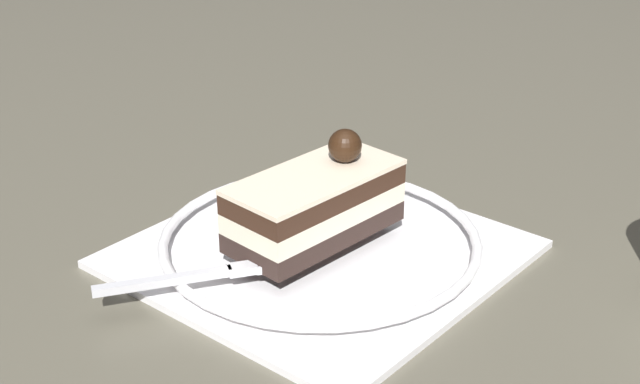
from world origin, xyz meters
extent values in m
plane|color=#595446|center=(0.00, 0.00, 0.00)|extent=(2.40, 2.40, 0.00)
cube|color=white|center=(0.01, -0.03, 0.00)|extent=(0.23, 0.23, 0.01)
torus|color=white|center=(0.01, -0.03, 0.01)|extent=(0.22, 0.22, 0.01)
cube|color=#2E1F1B|center=(0.01, -0.02, 0.02)|extent=(0.05, 0.11, 0.01)
cube|color=#F2E5C6|center=(0.01, -0.02, 0.04)|extent=(0.05, 0.11, 0.01)
cube|color=#351F14|center=(0.01, -0.02, 0.05)|extent=(0.05, 0.11, 0.01)
cube|color=#F7E2C2|center=(0.01, -0.02, 0.06)|extent=(0.05, 0.11, 0.00)
sphere|color=black|center=(0.01, -0.05, 0.07)|extent=(0.02, 0.02, 0.02)
cube|color=silver|center=(0.03, 0.08, 0.02)|extent=(0.04, 0.07, 0.00)
cube|color=silver|center=(0.01, 0.04, 0.02)|extent=(0.02, 0.02, 0.00)
cube|color=silver|center=(-0.01, 0.02, 0.02)|extent=(0.02, 0.03, 0.00)
cube|color=silver|center=(-0.01, 0.02, 0.02)|extent=(0.02, 0.03, 0.00)
cube|color=silver|center=(0.00, 0.02, 0.02)|extent=(0.02, 0.03, 0.00)
cube|color=silver|center=(0.00, 0.02, 0.02)|extent=(0.02, 0.03, 0.00)
camera|label=1|loc=(-0.35, 0.34, 0.30)|focal=52.05mm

